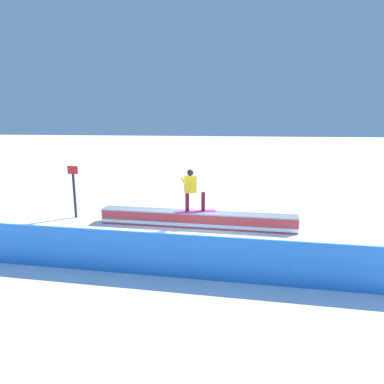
# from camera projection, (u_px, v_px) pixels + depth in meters

# --- Properties ---
(ground_plane) EXTENTS (120.00, 120.00, 0.00)m
(ground_plane) POSITION_uv_depth(u_px,v_px,m) (197.00, 226.00, 11.96)
(ground_plane) COLOR white
(grind_box) EXTENTS (6.84, 0.89, 0.54)m
(grind_box) POSITION_uv_depth(u_px,v_px,m) (197.00, 220.00, 11.91)
(grind_box) COLOR red
(grind_box) RESTS_ON ground_plane
(snowboarder) EXTENTS (1.44, 0.74, 1.49)m
(snowboarder) POSITION_uv_depth(u_px,v_px,m) (192.00, 189.00, 11.66)
(snowboarder) COLOR #BF268F
(snowboarder) RESTS_ON grind_box
(safety_fence) EXTENTS (10.43, 0.53, 1.08)m
(safety_fence) POSITION_uv_depth(u_px,v_px,m) (176.00, 256.00, 8.04)
(safety_fence) COLOR #2D7CE1
(safety_fence) RESTS_ON ground_plane
(trail_marker) EXTENTS (0.40, 0.10, 1.98)m
(trail_marker) POSITION_uv_depth(u_px,v_px,m) (74.00, 190.00, 12.83)
(trail_marker) COLOR #262628
(trail_marker) RESTS_ON ground_plane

